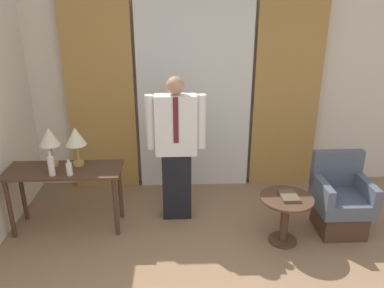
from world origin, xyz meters
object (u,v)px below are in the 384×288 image
desk (65,179)px  table_lamp_left (49,138)px  bottle_by_lamp (69,169)px  table_lamp_right (76,138)px  armchair (340,202)px  person (176,145)px  side_table (285,212)px  book (289,196)px  bottle_near_edge (51,166)px

desk → table_lamp_left: (-0.14, 0.11, 0.43)m
table_lamp_left → bottle_by_lamp: table_lamp_left is taller
table_lamp_right → table_lamp_left: bearing=180.0°
table_lamp_left → armchair: bearing=-5.0°
table_lamp_left → person: size_ratio=0.26×
table_lamp_right → armchair: bearing=-5.5°
side_table → book: size_ratio=2.23×
table_lamp_left → book: (2.51, -0.49, -0.49)m
table_lamp_left → table_lamp_right: (0.28, 0.00, 0.00)m
desk → armchair: 3.03m
desk → table_lamp_right: 0.47m
table_lamp_left → table_lamp_right: size_ratio=1.00×
desk → book: size_ratio=5.04×
table_lamp_left → bottle_by_lamp: 0.43m
table_lamp_left → person: person is taller
table_lamp_left → armchair: 3.24m
person → book: size_ratio=6.83×
desk → armchair: size_ratio=1.42×
bottle_by_lamp → desk: bearing=126.5°
bottle_near_edge → side_table: size_ratio=0.48×
person → side_table: 1.37m
table_lamp_left → person: bearing=3.0°
armchair → side_table: 0.70m
bottle_near_edge → person: person is taller
bottle_by_lamp → person: person is taller
person → side_table: bearing=-26.3°
side_table → bottle_by_lamp: bearing=174.1°
side_table → book: book is taller
book → side_table: bearing=-178.6°
bottle_near_edge → armchair: bearing=-0.4°
person → book: bearing=-25.9°
desk → book: bearing=-9.1°
table_lamp_left → book: table_lamp_left is taller
bottle_by_lamp → book: bearing=-5.8°
table_lamp_left → table_lamp_right: same height
bottle_near_edge → side_table: bearing=-5.5°
table_lamp_left → bottle_by_lamp: bearing=-45.6°
desk → bottle_by_lamp: (0.11, -0.15, 0.19)m
table_lamp_right → side_table: 2.36m
person → armchair: person is taller
bottle_near_edge → book: (2.44, -0.23, -0.28)m
table_lamp_right → side_table: table_lamp_right is taller
book → armchair: bearing=17.9°
bottle_near_edge → bottle_by_lamp: size_ratio=1.55×
table_lamp_right → book: bearing=-12.3°
desk → table_lamp_right: table_lamp_right is taller
side_table → desk: bearing=170.8°
armchair → side_table: size_ratio=1.59×
side_table → bottle_near_edge: bearing=174.5°
table_lamp_left → bottle_by_lamp: size_ratio=2.58×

